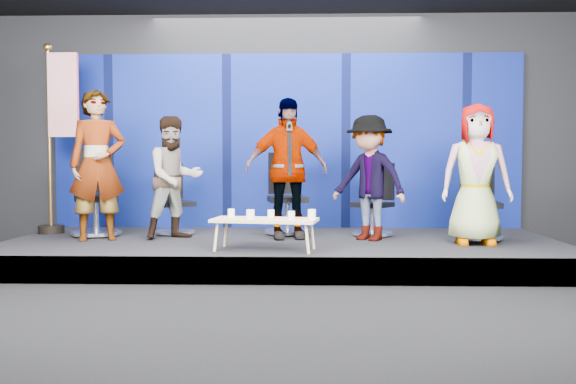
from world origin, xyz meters
The scene contains 21 objects.
ground centered at (0.00, 0.00, 0.00)m, with size 10.00×10.00×0.00m, color black.
room_walls centered at (0.00, 0.00, 2.43)m, with size 10.02×8.02×3.51m.
riser centered at (0.00, 2.50, 0.15)m, with size 7.00×3.00×0.30m, color black.
backdrop centered at (0.00, 3.95, 1.60)m, with size 7.00×0.08×2.60m, color #08125D.
chair_a centered at (-2.54, 2.82, 0.69)m, with size 0.87×0.87×1.18m.
panelist_a centered at (-2.35, 2.35, 1.25)m, with size 0.70×0.46×1.91m, color black.
chair_b centered at (-1.52, 3.01, 0.62)m, with size 0.76×0.76×0.98m.
panelist_b centered at (-1.40, 2.53, 1.09)m, with size 0.77×0.60×1.58m, color black.
chair_c centered at (0.04, 3.08, 0.67)m, with size 0.74×0.74×1.12m.
panelist_c centered at (0.05, 2.57, 1.21)m, with size 1.07×0.44×1.82m, color black.
chair_d centered at (1.22, 2.94, 0.62)m, with size 0.77×0.77×0.98m.
panelist_d centered at (1.10, 2.45, 1.09)m, with size 1.02×0.59×1.59m, color black.
chair_e centered at (2.52, 2.55, 0.65)m, with size 0.63×0.63×1.05m.
panelist_e centered at (2.35, 2.08, 1.15)m, with size 0.83×0.54×1.70m, color black.
coffee_table centered at (-0.16, 1.51, 0.63)m, with size 1.24×0.68×0.36m.
mug_a centered at (-0.56, 1.67, 0.71)m, with size 0.08×0.08×0.10m, color white.
mug_b centered at (-0.32, 1.40, 0.72)m, with size 0.09×0.09×0.11m, color white.
mug_c centered at (-0.10, 1.62, 0.71)m, with size 0.08×0.08×0.09m, color white.
mug_d centered at (0.14, 1.41, 0.71)m, with size 0.08×0.08×0.09m, color white.
mug_e centered at (0.37, 1.48, 0.72)m, with size 0.09×0.09×0.11m, color white.
flag_stand centered at (-3.12, 3.06, 1.69)m, with size 0.60×0.35×2.62m.
Camera 1 is at (0.32, -5.70, 1.34)m, focal length 40.00 mm.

